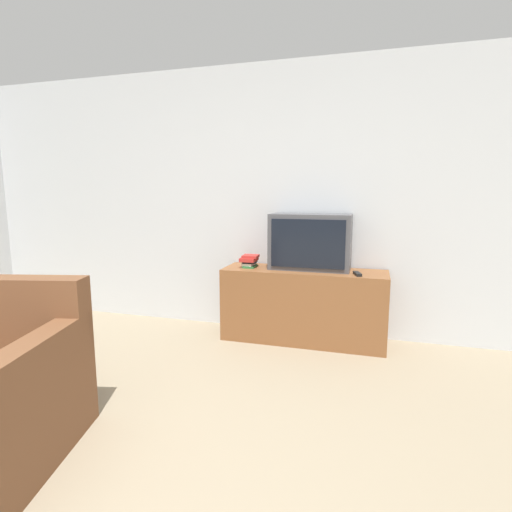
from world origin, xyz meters
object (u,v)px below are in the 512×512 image
at_px(tv_stand, 303,305).
at_px(television, 310,242).
at_px(remote_on_stand, 357,274).
at_px(book_stack, 250,261).

xyz_separation_m(tv_stand, television, (0.04, 0.06, 0.59)).
relative_size(television, remote_on_stand, 4.89).
height_order(tv_stand, book_stack, book_stack).
relative_size(television, book_stack, 3.80).
height_order(television, remote_on_stand, television).
bearing_deg(television, remote_on_stand, -21.01).
height_order(tv_stand, television, television).
bearing_deg(book_stack, remote_on_stand, -6.04).
height_order(television, book_stack, television).
height_order(book_stack, remote_on_stand, book_stack).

